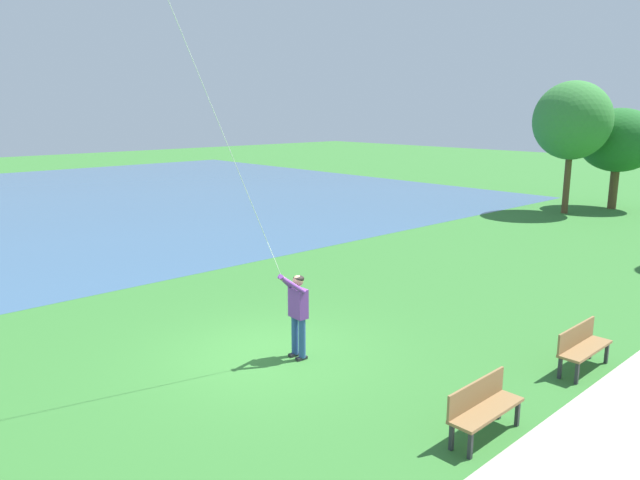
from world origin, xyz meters
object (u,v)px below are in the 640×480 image
at_px(park_bench_far_walkway, 582,345).
at_px(tree_behind_path, 618,141).
at_px(person_kite_flyer, 297,309).
at_px(park_bench_near_walkway, 483,405).
at_px(tree_treeline_left, 572,121).

bearing_deg(park_bench_far_walkway, tree_behind_path, 110.46).
xyz_separation_m(person_kite_flyer, park_bench_far_walkway, (4.12, 3.65, -0.54)).
distance_m(park_bench_near_walkway, park_bench_far_walkway, 3.50).
distance_m(person_kite_flyer, tree_behind_path, 24.28).
bearing_deg(park_bench_far_walkway, park_bench_near_walkway, -89.19).
bearing_deg(park_bench_near_walkway, park_bench_far_walkway, 90.81).
bearing_deg(tree_behind_path, person_kite_flyer, -81.82).
xyz_separation_m(person_kite_flyer, park_bench_near_walkway, (4.17, 0.15, -0.54)).
bearing_deg(park_bench_far_walkway, tree_treeline_left, 116.46).
height_order(park_bench_near_walkway, tree_treeline_left, tree_treeline_left).
distance_m(park_bench_near_walkway, tree_treeline_left, 22.73).
distance_m(person_kite_flyer, tree_treeline_left, 21.56).
bearing_deg(tree_treeline_left, park_bench_far_walkway, -63.54).
bearing_deg(tree_behind_path, park_bench_near_walkway, -72.24).
relative_size(park_bench_near_walkway, park_bench_far_walkway, 1.00).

